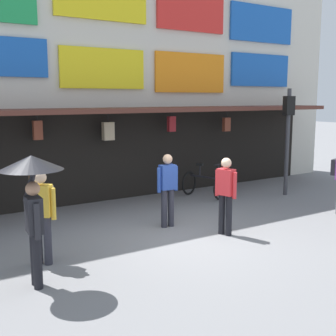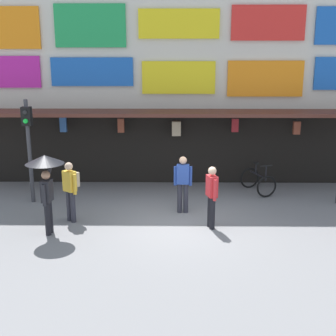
# 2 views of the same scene
# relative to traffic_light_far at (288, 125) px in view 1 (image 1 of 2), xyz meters

# --- Properties ---
(ground_plane) EXTENTS (80.00, 80.00, 0.00)m
(ground_plane) POSITION_rel_traffic_light_far_xyz_m (-4.94, -1.74, -2.14)
(ground_plane) COLOR slate
(shopfront) EXTENTS (18.00, 2.60, 8.00)m
(shopfront) POSITION_rel_traffic_light_far_xyz_m (-4.94, 2.83, 1.82)
(shopfront) COLOR beige
(shopfront) RESTS_ON ground
(traffic_light_far) EXTENTS (0.33, 0.35, 3.20)m
(traffic_light_far) POSITION_rel_traffic_light_far_xyz_m (0.00, 0.00, 0.00)
(traffic_light_far) COLOR #38383D
(traffic_light_far) RESTS_ON ground
(bicycle_parked) EXTENTS (1.07, 1.34, 1.05)m
(bicycle_parked) POSITION_rel_traffic_light_far_xyz_m (-2.29, 1.05, -1.75)
(bicycle_parked) COLOR black
(bicycle_parked) RESTS_ON ground
(pedestrian_in_green) EXTENTS (0.31, 0.51, 1.68)m
(pedestrian_in_green) POSITION_rel_traffic_light_far_xyz_m (-4.10, -2.07, -1.19)
(pedestrian_in_green) COLOR black
(pedestrian_in_green) RESTS_ON ground
(pedestrian_with_umbrella) EXTENTS (0.96, 0.96, 2.08)m
(pedestrian_with_umbrella) POSITION_rel_traffic_light_far_xyz_m (-8.30, -2.53, -0.50)
(pedestrian_with_umbrella) COLOR black
(pedestrian_with_umbrella) RESTS_ON ground
(pedestrian_in_purple) EXTENTS (0.53, 0.24, 1.68)m
(pedestrian_in_purple) POSITION_rel_traffic_light_far_xyz_m (-4.84, -0.91, -1.19)
(pedestrian_in_purple) COLOR #2D2D38
(pedestrian_in_purple) RESTS_ON ground
(pedestrian_in_yellow) EXTENTS (0.47, 0.47, 1.68)m
(pedestrian_in_yellow) POSITION_rel_traffic_light_far_xyz_m (-7.91, -1.64, -1.16)
(pedestrian_in_yellow) COLOR #2D2D38
(pedestrian_in_yellow) RESTS_ON ground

